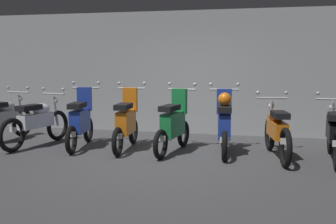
# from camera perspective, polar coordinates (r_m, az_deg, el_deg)

# --- Properties ---
(ground_plane) EXTENTS (80.00, 80.00, 0.00)m
(ground_plane) POSITION_cam_1_polar(r_m,az_deg,el_deg) (7.05, -0.42, -6.77)
(ground_plane) COLOR #424244
(back_wall) EXTENTS (16.00, 0.30, 2.86)m
(back_wall) POSITION_cam_1_polar(r_m,az_deg,el_deg) (9.65, 3.62, 5.52)
(back_wall) COLOR #9EA0A3
(back_wall) RESTS_ON ground
(motorbike_slot_0) EXTENTS (0.59, 1.95, 1.15)m
(motorbike_slot_0) POSITION_cam_1_polar(r_m,az_deg,el_deg) (9.28, -22.15, -0.85)
(motorbike_slot_0) COLOR black
(motorbike_slot_0) RESTS_ON ground
(motorbike_slot_1) EXTENTS (0.62, 1.93, 1.15)m
(motorbike_slot_1) POSITION_cam_1_polar(r_m,az_deg,el_deg) (8.59, -17.89, -1.27)
(motorbike_slot_1) COLOR black
(motorbike_slot_1) RESTS_ON ground
(motorbike_slot_2) EXTENTS (0.58, 1.67, 1.29)m
(motorbike_slot_2) POSITION_cam_1_polar(r_m,az_deg,el_deg) (8.19, -12.15, -1.22)
(motorbike_slot_2) COLOR black
(motorbike_slot_2) RESTS_ON ground
(motorbike_slot_3) EXTENTS (0.59, 1.68, 1.29)m
(motorbike_slot_3) POSITION_cam_1_polar(r_m,az_deg,el_deg) (7.87, -5.86, -1.44)
(motorbike_slot_3) COLOR black
(motorbike_slot_3) RESTS_ON ground
(motorbike_slot_4) EXTENTS (0.58, 1.67, 1.29)m
(motorbike_slot_4) POSITION_cam_1_polar(r_m,az_deg,el_deg) (7.57, 0.79, -1.74)
(motorbike_slot_4) COLOR black
(motorbike_slot_4) RESTS_ON ground
(motorbike_slot_5) EXTENTS (0.59, 1.68, 1.29)m
(motorbike_slot_5) POSITION_cam_1_polar(r_m,az_deg,el_deg) (7.52, 7.87, -1.55)
(motorbike_slot_5) COLOR black
(motorbike_slot_5) RESTS_ON ground
(motorbike_slot_6) EXTENTS (0.60, 1.94, 1.15)m
(motorbike_slot_6) POSITION_cam_1_polar(r_m,az_deg,el_deg) (7.37, 15.01, -2.49)
(motorbike_slot_6) COLOR black
(motorbike_slot_6) RESTS_ON ground
(motorbike_slot_7) EXTENTS (0.59, 1.95, 1.15)m
(motorbike_slot_7) POSITION_cam_1_polar(r_m,az_deg,el_deg) (7.45, 22.28, -2.68)
(motorbike_slot_7) COLOR black
(motorbike_slot_7) RESTS_ON ground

